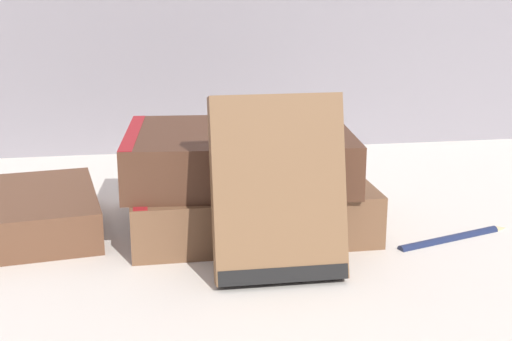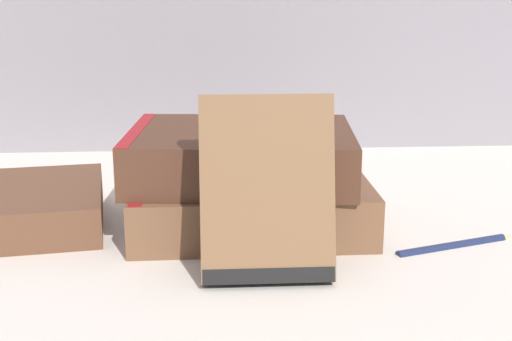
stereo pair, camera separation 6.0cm
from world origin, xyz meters
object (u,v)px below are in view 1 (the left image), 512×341
(book_flat_top, at_px, (233,155))
(book_leaning_front, at_px, (278,195))
(reading_glasses, at_px, (175,176))
(book_flat_bottom, at_px, (245,202))
(pocket_watch, at_px, (285,131))
(fountain_pen, at_px, (455,234))

(book_flat_top, relative_size, book_leaning_front, 1.49)
(reading_glasses, bearing_deg, book_flat_bottom, -93.52)
(book_flat_top, xyz_separation_m, pocket_watch, (0.04, -0.02, 0.03))
(pocket_watch, distance_m, reading_glasses, 0.24)
(book_flat_bottom, distance_m, pocket_watch, 0.09)
(reading_glasses, distance_m, fountain_pen, 0.34)
(book_flat_top, xyz_separation_m, fountain_pen, (0.20, -0.06, -0.07))
(book_flat_bottom, xyz_separation_m, reading_glasses, (-0.06, 0.18, -0.02))
(book_flat_top, xyz_separation_m, book_leaning_front, (0.02, -0.12, -0.00))
(book_flat_bottom, bearing_deg, book_flat_top, -161.31)
(book_leaning_front, bearing_deg, book_flat_bottom, 94.43)
(book_flat_bottom, xyz_separation_m, fountain_pen, (0.19, -0.07, -0.02))
(book_flat_bottom, relative_size, reading_glasses, 1.97)
(book_flat_top, bearing_deg, book_leaning_front, -75.25)
(pocket_watch, distance_m, fountain_pen, 0.18)
(book_flat_bottom, relative_size, fountain_pen, 1.80)
(book_flat_bottom, distance_m, reading_glasses, 0.19)
(book_leaning_front, xyz_separation_m, reading_glasses, (-0.07, 0.30, -0.07))
(book_leaning_front, height_order, fountain_pen, book_leaning_front)
(book_flat_top, relative_size, reading_glasses, 1.93)
(reading_glasses, bearing_deg, pocket_watch, -87.85)
(book_flat_top, height_order, fountain_pen, book_flat_top)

